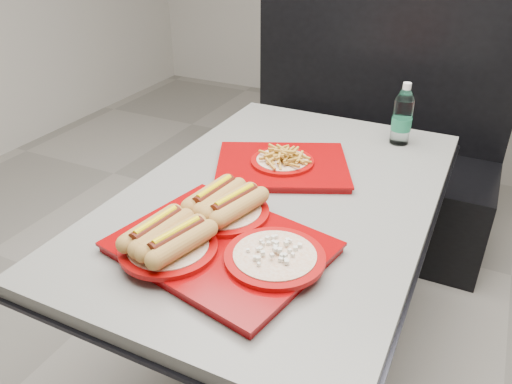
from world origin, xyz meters
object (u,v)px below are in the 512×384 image
at_px(booth_bench, 363,156).
at_px(tray_near, 216,235).
at_px(water_bottle, 402,118).
at_px(tray_far, 282,163).
at_px(diner_table, 279,235).

relative_size(booth_bench, tray_near, 2.33).
bearing_deg(tray_near, water_bottle, 72.33).
distance_m(tray_far, water_bottle, 0.51).
distance_m(diner_table, tray_far, 0.24).
relative_size(diner_table, water_bottle, 6.13).
relative_size(tray_near, water_bottle, 2.50).
relative_size(tray_near, tray_far, 1.08).
relative_size(diner_table, tray_far, 2.64).
xyz_separation_m(tray_far, water_bottle, (0.31, 0.40, 0.08)).
bearing_deg(water_bottle, tray_far, -127.77).
xyz_separation_m(diner_table, water_bottle, (0.25, 0.54, 0.27)).
bearing_deg(tray_far, tray_near, -87.03).
bearing_deg(tray_far, diner_table, -68.18).
height_order(diner_table, tray_near, tray_near).
xyz_separation_m(booth_bench, water_bottle, (0.25, -0.55, 0.45)).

